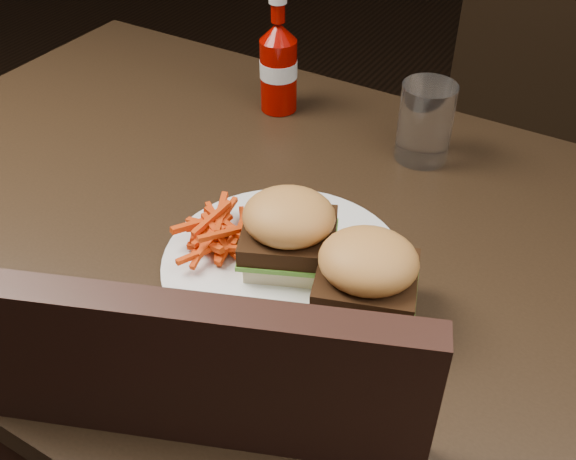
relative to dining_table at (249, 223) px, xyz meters
The scene contains 8 objects.
dining_table is the anchor object (origin of this frame).
chair_far 1.03m from the dining_table, 76.08° to the left, with size 0.44×0.44×0.04m, color black.
plate 0.12m from the dining_table, 35.14° to the right, with size 0.29×0.29×0.01m, color white.
sandwich_half_a 0.13m from the dining_table, 32.60° to the right, with size 0.10×0.09×0.02m, color beige.
sandwich_half_b 0.23m from the dining_table, 22.17° to the right, with size 0.10×0.09×0.02m, color beige.
fries_pile 0.10m from the dining_table, 73.95° to the right, with size 0.10×0.10×0.04m, color #CD4112, non-canonical shape.
ketchup_bottle 0.29m from the dining_table, 113.07° to the left, with size 0.06×0.06×0.12m, color #8A0500.
tumbler 0.29m from the dining_table, 59.01° to the left, with size 0.08×0.08×0.12m, color white.
Camera 1 is at (0.41, -0.58, 1.30)m, focal length 42.00 mm.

